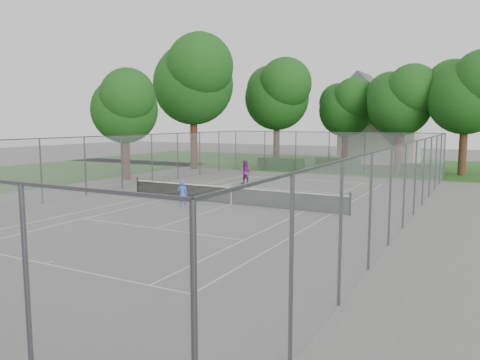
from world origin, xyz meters
The scene contains 17 objects.
ground centered at (0.00, 0.00, 0.00)m, with size 120.00×120.00×0.00m, color #605E5C.
grass_far centered at (0.00, 26.00, 0.00)m, with size 60.00×20.00×0.00m, color #204D16.
court_markings centered at (0.00, 0.00, 0.01)m, with size 11.03×23.83×0.01m.
tennis_net centered at (0.00, 0.00, 0.51)m, with size 12.87×0.10×1.10m.
perimeter_fence centered at (0.00, 0.00, 1.81)m, with size 18.08×34.08×3.52m.
tree_far_left centered at (-6.86, 21.72, 7.22)m, with size 7.31×6.67×10.51m.
tree_far_midleft centered at (-0.64, 24.36, 5.91)m, with size 5.98×5.46×8.60m.
tree_far_midright centered at (4.86, 21.89, 6.37)m, with size 6.45×5.89×9.28m.
tree_far_right centered at (10.15, 20.69, 6.84)m, with size 6.93×6.33×9.96m.
tree_side_back centered at (-12.26, 14.93, 8.36)m, with size 8.46×7.73×12.17m.
tree_side_front centered at (-12.27, 5.67, 5.66)m, with size 5.74×5.24×8.25m.
hedge_left centered at (-4.89, 18.10, 0.52)m, with size 4.19×1.26×1.05m, color #153F14.
hedge_mid centered at (0.29, 18.72, 0.60)m, with size 3.79×1.08×1.19m, color #153F14.
hedge_right centered at (7.30, 18.56, 0.49)m, with size 3.25×1.19×0.97m, color #153F14.
house centered at (1.60, 29.75, 3.85)m, with size 7.68×5.95×9.56m.
girl_player centered at (-1.68, -2.08, 0.72)m, with size 0.52×0.34×1.43m, color blue.
woman_player centered at (-2.99, 7.41, 0.85)m, with size 0.83×0.65×1.71m, color #792875.
Camera 1 is at (11.99, -21.44, 4.40)m, focal length 35.00 mm.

